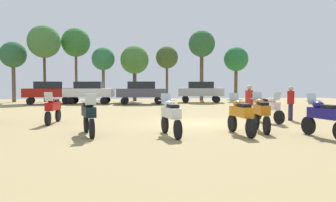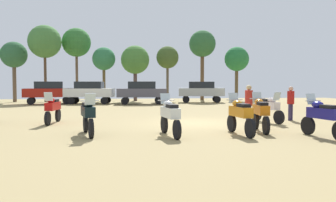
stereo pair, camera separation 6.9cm
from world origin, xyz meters
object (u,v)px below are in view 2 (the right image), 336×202
object	(u,v)px
tree_2	(14,55)
tree_7	(202,45)
motorcycle_5	(268,107)
tree_1	(168,58)
car_3	(201,90)
tree_8	(76,43)
motorcycle_6	(170,115)
tree_3	(45,42)
tree_6	(104,59)
car_2	(142,91)
person_2	(291,101)
motorcycle_10	(240,114)
tree_4	(135,60)
motorcycle_3	(88,115)
tree_5	(237,60)
motorcycle_7	(323,116)
car_1	(90,91)
motorcycle_9	(261,112)
motorcycle_2	(53,108)
car_4	(49,91)
person_1	(249,102)

from	to	relation	value
tree_2	tree_7	xyz separation A→B (m)	(19.12, 1.54, 1.45)
motorcycle_5	tree_1	distance (m)	21.73
car_3	tree_8	world-z (taller)	tree_8
motorcycle_6	tree_3	size ratio (longest dim) A/B	0.30
tree_6	car_3	bearing A→B (deg)	-22.88
motorcycle_5	tree_2	size ratio (longest dim) A/B	0.36
car_2	person_2	size ratio (longest dim) A/B	2.60
motorcycle_6	car_3	bearing A→B (deg)	65.89
motorcycle_5	tree_3	size ratio (longest dim) A/B	0.28
motorcycle_10	tree_2	xyz separation A→B (m)	(-15.05, 23.71, 3.83)
tree_2	tree_4	world-z (taller)	tree_2
motorcycle_3	car_2	xyz separation A→B (m)	(2.66, 18.16, 0.43)
tree_5	motorcycle_6	bearing A→B (deg)	-112.65
motorcycle_6	tree_2	world-z (taller)	tree_2
car_3	tree_6	xyz separation A→B (m)	(-9.45, 3.99, 3.16)
motorcycle_7	motorcycle_10	distance (m)	2.76
motorcycle_5	tree_8	size ratio (longest dim) A/B	0.28
motorcycle_5	motorcycle_6	size ratio (longest dim) A/B	0.96
motorcycle_7	car_1	size ratio (longest dim) A/B	0.49
tree_2	tree_4	xyz separation A→B (m)	(11.84, 0.94, -0.31)
motorcycle_7	tree_3	world-z (taller)	tree_3
motorcycle_9	tree_7	size ratio (longest dim) A/B	0.29
car_1	car_2	bearing A→B (deg)	-95.89
motorcycle_9	tree_4	distance (m)	24.58
car_1	tree_7	xyz separation A→B (m)	(11.47, 5.50, 4.84)
car_2	car_3	world-z (taller)	same
motorcycle_5	tree_4	bearing A→B (deg)	-91.77
motorcycle_2	motorcycle_10	world-z (taller)	motorcycle_10
motorcycle_6	car_4	distance (m)	21.50
motorcycle_5	tree_8	bearing A→B (deg)	-78.65
car_3	tree_1	xyz separation A→B (m)	(-2.78, 4.18, 3.38)
car_1	motorcycle_9	bearing A→B (deg)	-148.79
motorcycle_9	tree_5	size ratio (longest dim) A/B	0.37
car_3	person_2	size ratio (longest dim) A/B	2.67
motorcycle_2	motorcycle_5	world-z (taller)	motorcycle_5
motorcycle_9	tree_3	bearing A→B (deg)	126.37
tree_5	tree_8	distance (m)	17.14
motorcycle_5	tree_5	size ratio (longest dim) A/B	0.37
motorcycle_7	car_4	world-z (taller)	car_4
car_1	car_4	xyz separation A→B (m)	(-3.55, 0.05, 0.00)
motorcycle_9	tree_5	xyz separation A→B (m)	(6.69, 23.93, 3.66)
car_4	tree_1	xyz separation A→B (m)	(11.18, 5.13, 3.38)
motorcycle_3	tree_2	bearing A→B (deg)	-80.77
motorcycle_5	car_2	xyz separation A→B (m)	(-5.32, 14.99, 0.45)
car_2	tree_8	xyz separation A→B (m)	(-6.55, 6.87, 4.90)
person_1	tree_7	distance (m)	23.11
motorcycle_7	tree_2	world-z (taller)	tree_2
tree_7	person_1	bearing A→B (deg)	-96.97
tree_3	tree_7	world-z (taller)	tree_3
car_2	car_4	xyz separation A→B (m)	(-8.19, 1.14, 0.00)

